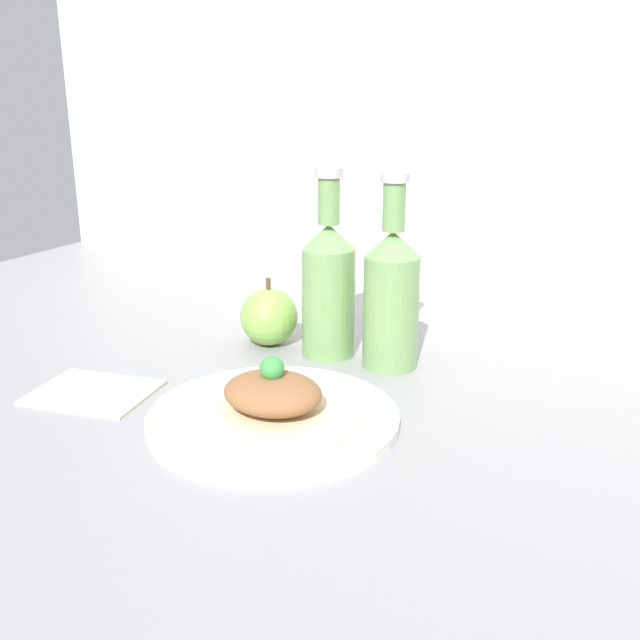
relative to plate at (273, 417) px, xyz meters
The scene contains 8 objects.
ground_plane 9.74cm from the plate, 99.45° to the left, with size 180.00×110.00×4.00cm, color gray.
wall_backsplash 73.89cm from the plate, 91.40° to the left, with size 180.00×3.00×80.00cm.
plate is the anchor object (origin of this frame).
plated_food 2.53cm from the plate, ahead, with size 20.61×20.61×6.86cm.
cider_bottle_left 25.33cm from the plate, 102.24° to the left, with size 7.45×7.45×26.26cm.
cider_bottle_right 25.23cm from the plate, 79.00° to the left, with size 7.45×7.45×26.26cm.
apple 26.90cm from the plate, 122.93° to the left, with size 8.47×8.47×10.08cm.
napkin 24.55cm from the plate, behind, with size 16.42×14.06×0.80cm.
Camera 1 is at (43.00, -74.79, 38.28)cm, focal length 42.00 mm.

